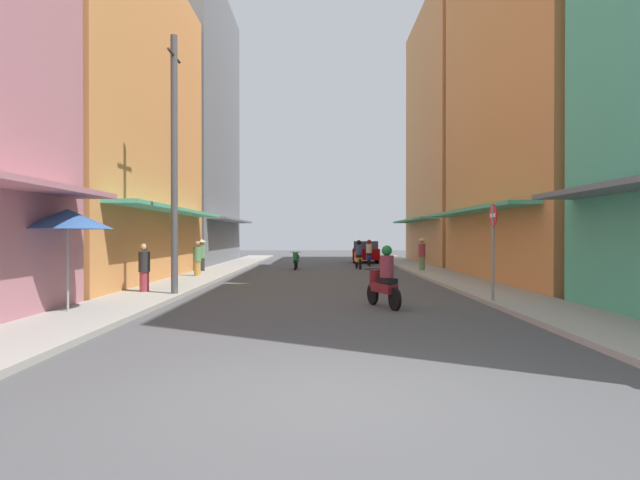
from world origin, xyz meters
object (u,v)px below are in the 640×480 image
(motorbike_maroon, at_px, (385,280))
(pedestrian_crossing, at_px, (203,254))
(motorbike_orange, at_px, (360,256))
(pedestrian_far, at_px, (199,260))
(motorbike_green, at_px, (298,260))
(street_sign_no_entry, at_px, (495,240))
(motorbike_blue, at_px, (370,254))
(parked_car, at_px, (367,252))
(pedestrian_foreground, at_px, (424,253))
(utility_pole, at_px, (176,164))
(pedestrian_midway, at_px, (146,270))
(vendor_umbrella, at_px, (69,219))

(motorbike_maroon, distance_m, pedestrian_crossing, 14.30)
(motorbike_orange, bearing_deg, pedestrian_far, -137.47)
(motorbike_green, distance_m, street_sign_no_entry, 15.90)
(motorbike_blue, height_order, parked_car, motorbike_blue)
(motorbike_blue, height_order, pedestrian_foreground, pedestrian_foreground)
(motorbike_blue, xyz_separation_m, utility_pole, (-7.22, -16.45, 3.22))
(motorbike_blue, distance_m, pedestrian_crossing, 10.75)
(pedestrian_midway, relative_size, pedestrian_foreground, 0.91)
(pedestrian_foreground, distance_m, pedestrian_far, 10.87)
(pedestrian_crossing, bearing_deg, utility_pole, -81.92)
(motorbike_orange, bearing_deg, pedestrian_foreground, -45.86)
(pedestrian_far, bearing_deg, utility_pole, -82.47)
(pedestrian_midway, relative_size, street_sign_no_entry, 0.60)
(motorbike_orange, relative_size, pedestrian_midway, 1.14)
(pedestrian_far, relative_size, utility_pole, 0.21)
(pedestrian_midway, bearing_deg, motorbike_blue, 62.49)
(parked_car, distance_m, pedestrian_far, 15.95)
(pedestrian_crossing, bearing_deg, motorbike_maroon, -59.17)
(motorbike_green, height_order, pedestrian_midway, pedestrian_midway)
(utility_pole, bearing_deg, pedestrian_crossing, 98.08)
(motorbike_orange, height_order, utility_pole, utility_pole)
(motorbike_maroon, relative_size, pedestrian_midway, 1.10)
(motorbike_maroon, relative_size, vendor_umbrella, 0.71)
(motorbike_blue, distance_m, vendor_umbrella, 21.96)
(motorbike_orange, bearing_deg, pedestrian_midway, -119.68)
(motorbike_orange, xyz_separation_m, pedestrian_far, (-7.30, -6.70, 0.09))
(motorbike_maroon, height_order, pedestrian_midway, pedestrian_midway)
(pedestrian_crossing, distance_m, pedestrian_far, 3.21)
(utility_pole, bearing_deg, pedestrian_far, 97.53)
(parked_car, relative_size, street_sign_no_entry, 1.59)
(motorbike_orange, bearing_deg, street_sign_no_entry, -81.03)
(pedestrian_far, bearing_deg, pedestrian_crossing, 99.25)
(motorbike_green, xyz_separation_m, street_sign_no_entry, (5.82, -14.75, 1.21))
(pedestrian_foreground, height_order, vendor_umbrella, vendor_umbrella)
(motorbike_orange, height_order, street_sign_no_entry, street_sign_no_entry)
(parked_car, relative_size, pedestrian_midway, 2.66)
(pedestrian_crossing, height_order, utility_pole, utility_pole)
(motorbike_orange, xyz_separation_m, pedestrian_midway, (-7.45, -13.07, 0.08))
(motorbike_blue, relative_size, motorbike_orange, 1.00)
(motorbike_maroon, bearing_deg, motorbike_blue, 85.93)
(motorbike_maroon, relative_size, street_sign_no_entry, 0.65)
(motorbike_green, bearing_deg, motorbike_maroon, -79.18)
(pedestrian_midway, height_order, utility_pole, utility_pole)
(pedestrian_midway, height_order, pedestrian_far, pedestrian_far)
(vendor_umbrella, bearing_deg, pedestrian_midway, 85.51)
(motorbike_blue, height_order, motorbike_orange, same)
(motorbike_maroon, xyz_separation_m, pedestrian_far, (-6.81, 9.11, 0.09))
(parked_car, relative_size, pedestrian_far, 2.64)
(motorbike_maroon, xyz_separation_m, utility_pole, (-5.90, 2.20, 3.22))
(motorbike_maroon, relative_size, pedestrian_crossing, 1.04)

